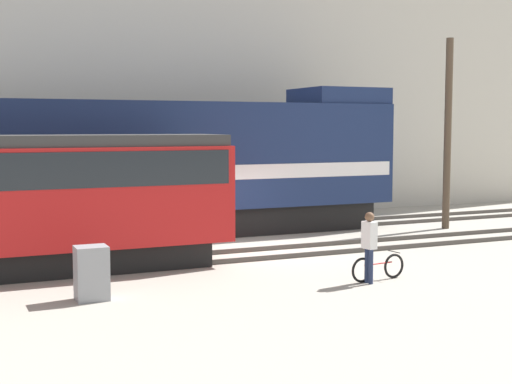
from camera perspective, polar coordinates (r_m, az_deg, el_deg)
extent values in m
plane|color=#9E998C|center=(22.12, 0.36, -4.66)|extent=(120.00, 120.00, 0.00)
cube|color=#47423D|center=(20.65, 2.23, -5.17)|extent=(60.00, 0.07, 0.14)
cube|color=#47423D|center=(21.93, 0.57, -4.56)|extent=(60.00, 0.07, 0.14)
cube|color=#47423D|center=(24.90, -2.56, -3.38)|extent=(60.00, 0.07, 0.14)
cube|color=#47423D|center=(26.22, -3.71, -2.95)|extent=(60.00, 0.07, 0.14)
cube|color=beige|center=(32.35, -7.87, 11.78)|extent=(43.48, 6.00, 15.02)
cube|color=black|center=(24.91, -7.17, -2.41)|extent=(15.30, 2.55, 1.00)
cube|color=navy|center=(24.70, -7.23, 2.92)|extent=(16.63, 3.00, 3.64)
cube|color=white|center=(24.73, -7.22, 1.66)|extent=(16.30, 3.04, 0.50)
cube|color=navy|center=(27.46, 6.59, 7.59)|extent=(3.00, 2.85, 0.60)
cube|color=black|center=(19.41, -16.42, -5.23)|extent=(8.46, 2.00, 0.70)
cube|color=red|center=(19.18, -16.54, -0.38)|extent=(9.62, 2.50, 2.59)
cube|color=#1E2328|center=(19.13, -16.60, 1.84)|extent=(9.23, 2.54, 0.90)
cube|color=#333333|center=(19.10, -16.66, 3.94)|extent=(9.42, 2.38, 0.30)
torus|color=black|center=(18.35, 10.97, -5.83)|extent=(0.63, 0.13, 0.62)
torus|color=black|center=(17.71, 8.48, -6.19)|extent=(0.63, 0.13, 0.62)
cylinder|color=#B21E1E|center=(18.00, 9.75, -5.67)|extent=(0.86, 0.13, 0.04)
cylinder|color=#B21E1E|center=(17.77, 8.86, -5.69)|extent=(0.03, 0.03, 0.28)
cylinder|color=#262626|center=(18.29, 10.99, -4.71)|extent=(0.07, 0.44, 0.02)
cylinder|color=#232D4C|center=(17.69, 8.85, -5.83)|extent=(0.11, 0.11, 0.86)
cylinder|color=#232D4C|center=(17.57, 9.18, -5.91)|extent=(0.11, 0.11, 0.86)
cube|color=white|center=(17.50, 9.05, -3.43)|extent=(0.26, 0.38, 0.66)
sphere|color=brown|center=(17.44, 9.07, -1.98)|extent=(0.23, 0.23, 0.23)
cylinder|color=#4C3D2D|center=(27.40, 15.09, 4.48)|extent=(0.27, 0.27, 7.04)
cube|color=gray|center=(16.15, -13.02, -6.34)|extent=(0.70, 0.60, 1.20)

